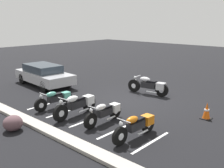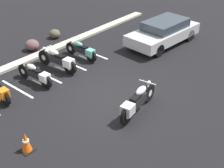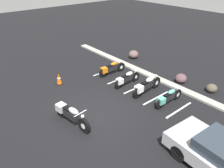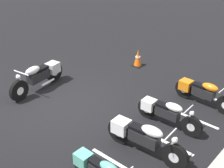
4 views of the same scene
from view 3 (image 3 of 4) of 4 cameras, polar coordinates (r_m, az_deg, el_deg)
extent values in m
plane|color=black|center=(10.93, -4.66, -7.93)|extent=(60.00, 60.00, 0.00)
cylinder|color=black|center=(9.73, -7.29, -10.73)|extent=(0.72, 0.22, 0.71)
cylinder|color=silver|center=(9.73, -7.29, -10.73)|extent=(0.29, 0.17, 0.27)
cylinder|color=black|center=(10.83, -13.17, -6.73)|extent=(0.72, 0.22, 0.71)
cylinder|color=silver|center=(10.83, -13.17, -6.73)|extent=(0.29, 0.17, 0.27)
cube|color=black|center=(10.20, -10.67, -7.78)|extent=(0.85, 0.41, 0.32)
ellipsoid|color=#B7B7BC|center=(9.89, -10.05, -6.94)|extent=(0.64, 0.36, 0.26)
cube|color=black|center=(10.20, -11.42, -6.37)|extent=(0.51, 0.32, 0.09)
cube|color=#B7B7BC|center=(10.69, -13.12, -6.00)|extent=(0.48, 0.44, 0.37)
cylinder|color=silver|center=(9.64, -7.91, -9.10)|extent=(0.29, 0.10, 0.58)
cylinder|color=silver|center=(9.51, -8.28, -7.59)|extent=(0.13, 0.67, 0.04)
sphere|color=silver|center=(9.48, -7.69, -8.36)|extent=(0.15, 0.15, 0.15)
cylinder|color=silver|center=(10.64, -10.78, -8.22)|extent=(0.60, 0.15, 0.08)
cylinder|color=black|center=(15.08, 2.35, 4.48)|extent=(0.14, 0.63, 0.63)
cylinder|color=silver|center=(15.08, 2.35, 4.48)|extent=(0.13, 0.24, 0.24)
cylinder|color=black|center=(14.27, -2.22, 3.00)|extent=(0.14, 0.63, 0.63)
cylinder|color=silver|center=(14.27, -2.22, 3.00)|extent=(0.13, 0.24, 0.24)
cube|color=black|center=(14.58, -0.02, 4.22)|extent=(0.30, 0.73, 0.28)
ellipsoid|color=orange|center=(14.58, 0.57, 5.33)|extent=(0.27, 0.54, 0.23)
cube|color=black|center=(14.41, -0.54, 4.75)|extent=(0.25, 0.43, 0.08)
cube|color=orange|center=(14.22, -2.08, 3.67)|extent=(0.36, 0.40, 0.32)
cylinder|color=silver|center=(14.92, 2.03, 5.23)|extent=(0.07, 0.25, 0.51)
cylinder|color=silver|center=(14.79, 1.87, 6.06)|extent=(0.59, 0.06, 0.03)
sphere|color=silver|center=(14.89, 2.24, 5.90)|extent=(0.13, 0.13, 0.13)
cylinder|color=silver|center=(14.67, -1.08, 3.15)|extent=(0.09, 0.53, 0.07)
cylinder|color=black|center=(13.85, 6.16, 1.97)|extent=(0.13, 0.61, 0.61)
cylinder|color=silver|center=(13.85, 6.16, 1.97)|extent=(0.12, 0.24, 0.23)
cylinder|color=black|center=(12.93, 1.85, 0.06)|extent=(0.13, 0.61, 0.61)
cylinder|color=silver|center=(12.93, 1.85, 0.06)|extent=(0.12, 0.24, 0.23)
cube|color=black|center=(13.28, 3.96, 1.51)|extent=(0.28, 0.71, 0.28)
ellipsoid|color=white|center=(13.29, 4.56, 2.72)|extent=(0.26, 0.53, 0.22)
cube|color=black|center=(13.10, 3.51, 2.02)|extent=(0.24, 0.41, 0.07)
cube|color=white|center=(12.87, 2.01, 0.77)|extent=(0.35, 0.38, 0.32)
cylinder|color=silver|center=(13.67, 5.90, 2.73)|extent=(0.06, 0.24, 0.49)
cylinder|color=silver|center=(13.53, 5.79, 3.58)|extent=(0.58, 0.05, 0.03)
sphere|color=silver|center=(13.64, 6.12, 3.44)|extent=(0.13, 0.13, 0.13)
cylinder|color=silver|center=(13.34, 2.83, 0.34)|extent=(0.08, 0.51, 0.06)
cylinder|color=black|center=(13.24, 11.42, 0.39)|extent=(0.17, 0.70, 0.69)
cylinder|color=silver|center=(13.24, 11.42, 0.39)|extent=(0.15, 0.27, 0.26)
cylinder|color=black|center=(12.09, 6.85, -2.12)|extent=(0.17, 0.70, 0.69)
cylinder|color=silver|center=(12.09, 6.85, -2.12)|extent=(0.15, 0.27, 0.26)
cube|color=black|center=(12.54, 9.15, -0.26)|extent=(0.34, 0.81, 0.31)
ellipsoid|color=white|center=(12.56, 9.84, 1.19)|extent=(0.31, 0.60, 0.25)
cube|color=black|center=(12.31, 8.70, 0.31)|extent=(0.28, 0.48, 0.08)
cube|color=white|center=(12.03, 7.06, -1.26)|extent=(0.40, 0.44, 0.36)
cylinder|color=silver|center=(13.02, 11.21, 1.27)|extent=(0.08, 0.28, 0.56)
cylinder|color=silver|center=(12.85, 11.15, 2.26)|extent=(0.65, 0.07, 0.04)
sphere|color=silver|center=(12.99, 11.48, 2.11)|extent=(0.15, 0.15, 0.15)
cylinder|color=silver|center=(12.59, 7.77, -1.67)|extent=(0.11, 0.58, 0.07)
cylinder|color=black|center=(12.41, 16.67, -2.60)|extent=(0.12, 0.61, 0.60)
cylinder|color=silver|center=(12.41, 16.67, -2.60)|extent=(0.12, 0.23, 0.23)
cylinder|color=black|center=(11.40, 12.51, -5.01)|extent=(0.12, 0.61, 0.60)
cylinder|color=silver|center=(11.40, 12.51, -5.01)|extent=(0.12, 0.23, 0.23)
cube|color=black|center=(11.79, 14.63, -3.27)|extent=(0.27, 0.70, 0.27)
ellipsoid|color=#59B29E|center=(11.80, 15.31, -1.95)|extent=(0.25, 0.52, 0.22)
cube|color=black|center=(11.59, 14.27, -2.77)|extent=(0.23, 0.41, 0.07)
cube|color=#59B29E|center=(11.35, 12.74, -4.23)|extent=(0.33, 0.37, 0.31)
cylinder|color=silver|center=(12.21, 16.53, -1.82)|extent=(0.06, 0.24, 0.49)
cylinder|color=silver|center=(12.06, 16.53, -0.93)|extent=(0.57, 0.04, 0.03)
sphere|color=silver|center=(12.18, 16.81, -1.06)|extent=(0.13, 0.13, 0.13)
cylinder|color=silver|center=(11.84, 13.30, -4.53)|extent=(0.07, 0.50, 0.06)
cylinder|color=black|center=(8.92, 17.07, -16.84)|extent=(0.66, 0.27, 0.64)
cylinder|color=black|center=(9.97, 22.91, -12.40)|extent=(0.66, 0.27, 0.64)
cube|color=#A8A399|center=(14.14, 13.06, 0.81)|extent=(18.00, 0.50, 0.12)
ellipsoid|color=#504A3A|center=(13.83, 24.58, -0.99)|extent=(0.73, 0.74, 0.50)
ellipsoid|color=brown|center=(17.36, 5.65, 7.70)|extent=(1.02, 1.03, 0.62)
ellipsoid|color=brown|center=(14.25, 17.56, 1.42)|extent=(0.95, 0.96, 0.57)
cube|color=black|center=(13.95, -13.54, 0.13)|extent=(0.40, 0.40, 0.03)
cone|color=#EA590F|center=(13.79, -13.70, 1.35)|extent=(0.32, 0.32, 0.70)
cylinder|color=white|center=(13.78, -13.71, 1.48)|extent=(0.20, 0.20, 0.06)
cube|color=white|center=(15.15, -1.68, 3.31)|extent=(0.10, 2.10, 0.00)
cube|color=white|center=(14.13, 2.11, 1.32)|extent=(0.10, 2.10, 0.00)
cube|color=white|center=(13.20, 6.46, -0.98)|extent=(0.10, 2.10, 0.00)
cube|color=white|center=(12.38, 11.44, -3.59)|extent=(0.10, 2.10, 0.00)
cube|color=white|center=(11.70, 17.09, -6.51)|extent=(0.10, 2.10, 0.00)
camera|label=1|loc=(21.63, 5.39, 21.83)|focal=42.00mm
camera|label=2|loc=(15.13, -49.98, 20.43)|focal=50.00mm
camera|label=4|loc=(12.15, 43.26, 15.92)|focal=50.00mm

